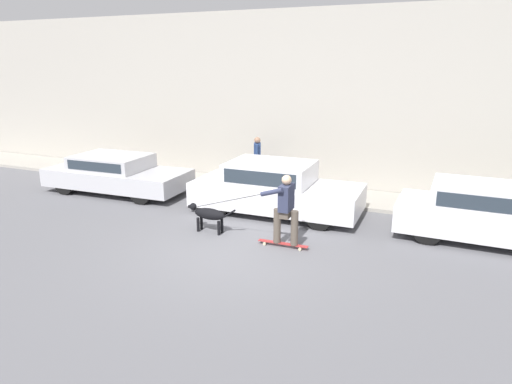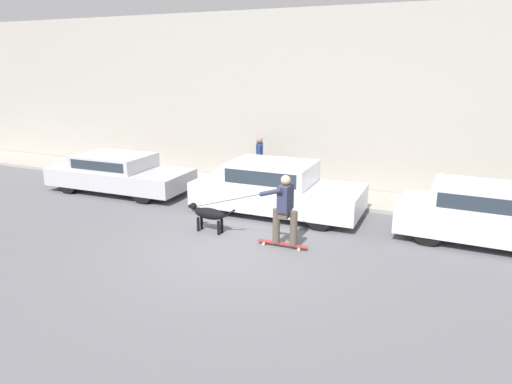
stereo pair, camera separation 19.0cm
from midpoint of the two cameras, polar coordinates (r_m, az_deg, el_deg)
name	(u,v)px [view 1 (the left image)]	position (r m, az deg, el deg)	size (l,w,h in m)	color
ground_plane	(234,251)	(9.84, -3.36, -7.35)	(36.00, 36.00, 0.00)	slate
back_wall	(314,101)	(14.55, 6.91, 11.25)	(32.00, 0.30, 5.46)	#ADA89E
sidewalk_curb	(301,192)	(13.99, 5.28, -0.05)	(30.00, 1.85, 0.10)	#A39E93
parked_car_0	(116,174)	(14.69, -17.42, 2.17)	(4.48, 1.93, 1.16)	black
parked_car_1	(275,189)	(12.03, 1.94, 0.35)	(4.44, 1.88, 1.37)	black
parked_car_2	(489,214)	(11.33, 26.68, -2.46)	(4.03, 1.81, 1.30)	black
dog	(209,214)	(10.79, -6.46, -2.80)	(1.27, 0.30, 0.66)	black
skateboarder	(285,207)	(9.71, 3.15, -1.91)	(2.91, 0.65, 1.62)	beige
pedestrian_with_bag	(257,159)	(14.48, -0.21, 4.19)	(0.37, 0.67, 1.53)	#3D4760
fire_hydrant	(211,184)	(13.83, -6.08, 0.95)	(0.18, 0.18, 0.63)	#4C5156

